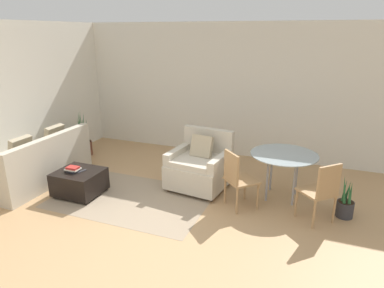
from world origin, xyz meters
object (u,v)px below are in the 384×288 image
at_px(ottoman, 80,182).
at_px(tv_remote_primary, 82,171).
at_px(couch, 37,165).
at_px(book_stack, 73,169).
at_px(potted_plant, 84,144).
at_px(potted_plant_small, 345,205).
at_px(dining_chair_near_left, 237,176).
at_px(armchair, 200,167).
at_px(dining_table, 284,159).
at_px(dining_chair_near_right, 322,189).

xyz_separation_m(ottoman, tv_remote_primary, (0.06, 0.01, 0.19)).
height_order(couch, book_stack, couch).
height_order(potted_plant, potted_plant_small, potted_plant).
xyz_separation_m(couch, tv_remote_primary, (1.06, -0.12, 0.10)).
distance_m(ottoman, potted_plant, 1.98).
bearing_deg(ottoman, dining_chair_near_left, 11.15).
relative_size(couch, armchair, 1.89).
distance_m(armchair, dining_table, 1.39).
bearing_deg(ottoman, couch, 172.64).
bearing_deg(dining_chair_near_left, potted_plant_small, 11.47).
height_order(tv_remote_primary, dining_chair_near_left, dining_chair_near_left).
relative_size(dining_chair_near_left, potted_plant_small, 1.41).
bearing_deg(armchair, potted_plant_small, -4.43).
bearing_deg(book_stack, potted_plant, 123.75).
xyz_separation_m(dining_chair_near_left, potted_plant_small, (1.53, 0.31, -0.34)).
bearing_deg(potted_plant_small, potted_plant, 171.36).
xyz_separation_m(ottoman, potted_plant_small, (4.04, 0.80, -0.05)).
bearing_deg(potted_plant_small, tv_remote_primary, -168.76).
height_order(couch, potted_plant_small, couch).
height_order(armchair, dining_table, armchair).
relative_size(armchair, tv_remote_primary, 6.04).
bearing_deg(armchair, potted_plant, 168.09).
bearing_deg(potted_plant_small, book_stack, -168.30).
bearing_deg(couch, dining_table, 13.16).
relative_size(tv_remote_primary, dining_table, 0.16).
relative_size(couch, ottoman, 2.70).
bearing_deg(potted_plant, armchair, -11.91).
height_order(ottoman, tv_remote_primary, tv_remote_primary).
bearing_deg(couch, potted_plant_small, 7.63).
distance_m(couch, armchair, 2.87).
height_order(book_stack, tv_remote_primary, book_stack).
xyz_separation_m(couch, book_stack, (0.93, -0.18, 0.14)).
bearing_deg(couch, armchair, 17.30).
distance_m(potted_plant, potted_plant_small, 5.26).
bearing_deg(potted_plant, dining_table, -6.79).
xyz_separation_m(couch, dining_chair_near_left, (3.50, 0.36, 0.21)).
bearing_deg(potted_plant_small, dining_table, 163.25).
distance_m(book_stack, dining_table, 3.37).
distance_m(potted_plant, dining_chair_near_left, 3.84).
distance_m(armchair, tv_remote_primary, 1.94).
distance_m(dining_table, potted_plant_small, 1.09).
xyz_separation_m(book_stack, potted_plant, (-1.10, 1.64, -0.21)).
xyz_separation_m(potted_plant, dining_chair_near_left, (3.67, -1.10, 0.28)).
bearing_deg(dining_chair_near_right, dining_chair_near_left, 180.00).
bearing_deg(dining_chair_near_left, couch, -174.07).
distance_m(tv_remote_primary, dining_table, 3.23).
xyz_separation_m(tv_remote_primary, dining_table, (3.04, 1.07, 0.24)).
bearing_deg(dining_chair_near_left, armchair, 147.36).
bearing_deg(potted_plant, couch, -83.60).
bearing_deg(ottoman, potted_plant, 126.17).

